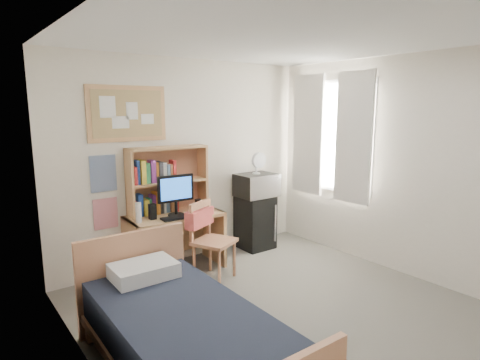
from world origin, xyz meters
TOP-DOWN VIEW (x-y plane):
  - floor at (0.00, 0.00)m, footprint 3.60×4.20m
  - ceiling at (0.00, 0.00)m, footprint 3.60×4.20m
  - wall_back at (0.00, 2.10)m, footprint 3.60×0.04m
  - wall_left at (-1.80, 0.00)m, footprint 0.04×4.20m
  - wall_right at (1.80, 0.00)m, footprint 0.04×4.20m
  - window_unit at (1.75, 1.20)m, footprint 0.10×1.40m
  - curtain_left at (1.72, 0.80)m, footprint 0.04×0.55m
  - curtain_right at (1.72, 1.60)m, footprint 0.04×0.55m
  - bulletin_board at (-0.78, 2.08)m, footprint 0.94×0.03m
  - poster_wave at (-1.10, 2.09)m, footprint 0.30×0.01m
  - poster_japan at (-1.10, 2.09)m, footprint 0.28×0.01m
  - desk at (-0.37, 1.79)m, footprint 1.17×0.63m
  - desk_chair at (-0.12, 1.29)m, footprint 0.61×0.61m
  - mini_fridge at (0.94, 1.84)m, footprint 0.45×0.45m
  - bed at (-1.28, -0.08)m, footprint 1.02×1.98m
  - hutch at (-0.36, 1.94)m, footprint 1.00×0.30m
  - monitor at (-0.37, 1.73)m, footprint 0.45×0.06m
  - keyboard at (-0.38, 1.59)m, footprint 0.49×0.18m
  - speaker_left at (-0.67, 1.75)m, footprint 0.08×0.08m
  - speaker_right at (-0.07, 1.72)m, footprint 0.07×0.07m
  - water_bottle at (-0.85, 1.72)m, footprint 0.07×0.07m
  - hoodie at (-0.21, 1.48)m, footprint 0.45×0.30m
  - microwave at (0.94, 1.82)m, footprint 0.54×0.42m
  - desk_fan at (0.94, 1.82)m, footprint 0.22×0.22m
  - pillow at (-1.27, 0.67)m, footprint 0.54×0.38m

SIDE VIEW (x-z plane):
  - floor at x=0.00m, z-range -0.02..0.00m
  - bed at x=-1.28m, z-range 0.00..0.54m
  - desk at x=-0.37m, z-range 0.00..0.72m
  - mini_fridge at x=0.94m, z-range 0.00..0.76m
  - desk_chair at x=-0.12m, z-range 0.00..0.92m
  - pillow at x=-1.27m, z-range 0.54..0.67m
  - hoodie at x=-0.21m, z-range 0.61..0.82m
  - keyboard at x=-0.38m, z-range 0.72..0.74m
  - poster_japan at x=-1.10m, z-range 0.60..0.96m
  - speaker_right at x=-0.07m, z-range 0.72..0.87m
  - speaker_left at x=-0.67m, z-range 0.72..0.90m
  - water_bottle at x=-0.85m, z-range 0.72..0.94m
  - microwave at x=0.94m, z-range 0.76..1.08m
  - monitor at x=-0.37m, z-range 0.72..1.20m
  - hutch at x=-0.36m, z-range 0.72..1.53m
  - desk_fan at x=0.94m, z-range 1.08..1.35m
  - poster_wave at x=-1.10m, z-range 1.04..1.46m
  - wall_back at x=0.00m, z-range 0.00..2.60m
  - wall_left at x=-1.80m, z-range 0.00..2.60m
  - wall_right at x=1.80m, z-range 0.00..2.60m
  - window_unit at x=1.75m, z-range 0.75..2.45m
  - curtain_left at x=1.72m, z-range 0.75..2.45m
  - curtain_right at x=1.72m, z-range 0.75..2.45m
  - bulletin_board at x=-0.78m, z-range 1.60..2.24m
  - ceiling at x=0.00m, z-range 2.59..2.61m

